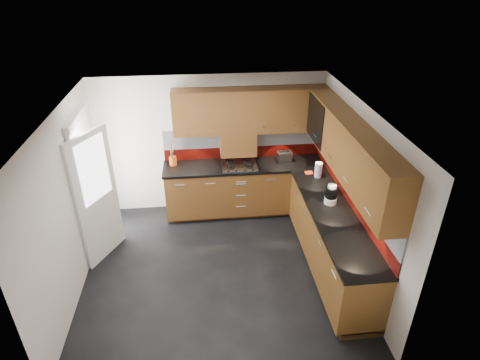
{
  "coord_description": "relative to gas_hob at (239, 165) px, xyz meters",
  "views": [
    {
      "loc": [
        -0.17,
        -4.49,
        4.0
      ],
      "look_at": [
        0.38,
        0.65,
        1.12
      ],
      "focal_mm": 30.0,
      "sensor_mm": 36.0,
      "label": 1
    }
  ],
  "objects": [
    {
      "name": "countertop",
      "position": [
        0.6,
        -0.77,
        -0.03
      ],
      "size": [
        2.72,
        3.22,
        0.04
      ],
      "color": "black",
      "rests_on": "base_cabinets"
    },
    {
      "name": "backsplash",
      "position": [
        0.83,
        -0.54,
        0.26
      ],
      "size": [
        2.7,
        3.2,
        0.54
      ],
      "color": "maroon",
      "rests_on": "countertop"
    },
    {
      "name": "glass_cabinet",
      "position": [
        1.26,
        -0.4,
        0.91
      ],
      "size": [
        0.32,
        0.8,
        0.66
      ],
      "color": "black",
      "rests_on": "room"
    },
    {
      "name": "orange_cloth",
      "position": [
        1.09,
        -0.39,
        -0.01
      ],
      "size": [
        0.13,
        0.11,
        0.01
      ],
      "primitive_type": "cube",
      "rotation": [
        0.0,
        0.0,
        -0.0
      ],
      "color": "#F7481B",
      "rests_on": "countertop"
    },
    {
      "name": "toaster",
      "position": [
        0.79,
        0.09,
        0.07
      ],
      "size": [
        0.25,
        0.17,
        0.17
      ],
      "color": "silver",
      "rests_on": "countertop"
    },
    {
      "name": "utensil_pot",
      "position": [
        -1.1,
        0.14,
        0.08
      ],
      "size": [
        0.12,
        0.12,
        0.43
      ],
      "color": "#C45312",
      "rests_on": "countertop"
    },
    {
      "name": "base_cabinets",
      "position": [
        0.62,
        -0.75,
        -0.52
      ],
      "size": [
        2.7,
        3.2,
        0.95
      ],
      "color": "#5B3514",
      "rests_on": "room"
    },
    {
      "name": "paper_towel",
      "position": [
        1.2,
        -0.52,
        0.11
      ],
      "size": [
        0.14,
        0.14,
        0.24
      ],
      "primitive_type": "cylinder",
      "rotation": [
        0.0,
        0.0,
        0.27
      ],
      "color": "white",
      "rests_on": "countertop"
    },
    {
      "name": "back_door",
      "position": [
        -2.23,
        -0.72,
        0.08
      ],
      "size": [
        0.42,
        1.19,
        2.04
      ],
      "color": "white",
      "rests_on": "room"
    },
    {
      "name": "gas_hob",
      "position": [
        0.0,
        0.0,
        0.0
      ],
      "size": [
        0.58,
        0.51,
        0.05
      ],
      "color": "silver",
      "rests_on": "countertop"
    },
    {
      "name": "room",
      "position": [
        -0.45,
        -1.47,
        0.54
      ],
      "size": [
        4.0,
        3.8,
        2.64
      ],
      "color": "black"
    },
    {
      "name": "extractor_hood",
      "position": [
        -0.0,
        0.17,
        0.33
      ],
      "size": [
        0.6,
        0.33,
        0.4
      ],
      "primitive_type": "cube",
      "color": "#5B3514",
      "rests_on": "room"
    },
    {
      "name": "food_processor",
      "position": [
        1.16,
        -1.31,
        0.12
      ],
      "size": [
        0.18,
        0.18,
        0.3
      ],
      "color": "white",
      "rests_on": "countertop"
    },
    {
      "name": "upper_cabinets",
      "position": [
        0.78,
        -0.69,
        0.88
      ],
      "size": [
        2.5,
        3.2,
        0.72
      ],
      "color": "#5B3514",
      "rests_on": "room"
    }
  ]
}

